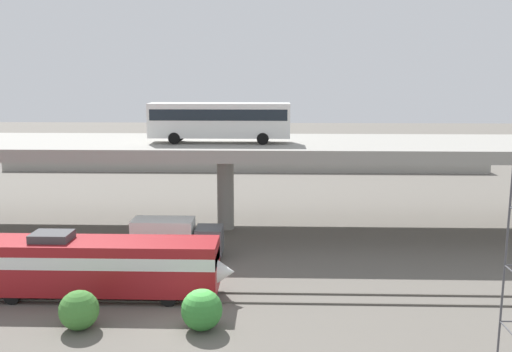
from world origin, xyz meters
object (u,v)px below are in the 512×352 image
object	(u,v)px
parked_car_4	(130,150)
parked_car_3	(168,147)
parked_car_0	(187,152)
transit_bus_on_overpass	(220,119)
service_truck_west	(175,237)
parked_car_2	(207,147)
train_locomotive	(107,264)
parked_car_1	(57,151)

from	to	relation	value
parked_car_4	parked_car_3	bearing A→B (deg)	-139.42
parked_car_3	parked_car_0	bearing A→B (deg)	124.95
parked_car_3	parked_car_4	xyz separation A→B (m)	(-4.91, -4.21, -0.00)
transit_bus_on_overpass	service_truck_west	bearing A→B (deg)	-111.89
parked_car_2	parked_car_3	bearing A→B (deg)	-2.24
train_locomotive	service_truck_west	xyz separation A→B (m)	(2.90, 7.64, -0.56)
parked_car_2	parked_car_0	bearing A→B (deg)	67.63
train_locomotive	parked_car_1	xyz separation A→B (m)	(-21.94, 48.69, 0.25)
parked_car_1	parked_car_2	bearing A→B (deg)	13.06
parked_car_2	parked_car_3	xyz separation A→B (m)	(-6.22, 0.24, 0.00)
parked_car_1	parked_car_2	xyz separation A→B (m)	(21.81, 5.06, 0.00)
transit_bus_on_overpass	parked_car_0	xyz separation A→B (m)	(-8.11, 33.62, -7.62)
parked_car_1	parked_car_4	world-z (taller)	same
service_truck_west	parked_car_2	distance (m)	46.22
transit_bus_on_overpass	service_truck_west	xyz separation A→B (m)	(-2.83, -7.05, -8.42)
parked_car_4	parked_car_2	bearing A→B (deg)	-160.40
transit_bus_on_overpass	parked_car_1	distance (m)	44.50
parked_car_2	parked_car_3	world-z (taller)	same
transit_bus_on_overpass	parked_car_4	world-z (taller)	transit_bus_on_overpass
parked_car_1	parked_car_4	size ratio (longest dim) A/B	1.04
parked_car_0	parked_car_2	distance (m)	5.89
train_locomotive	parked_car_2	world-z (taller)	train_locomotive
train_locomotive	parked_car_4	distance (m)	51.05
train_locomotive	transit_bus_on_overpass	distance (m)	17.62
service_truck_west	parked_car_0	bearing A→B (deg)	97.39
parked_car_0	parked_car_2	xyz separation A→B (m)	(2.24, 5.45, 0.00)
train_locomotive	parked_car_4	world-z (taller)	train_locomotive
transit_bus_on_overpass	service_truck_west	world-z (taller)	transit_bus_on_overpass
service_truck_west	parked_car_3	distance (m)	47.28
parked_car_0	transit_bus_on_overpass	bearing A→B (deg)	-76.44
parked_car_0	parked_car_4	distance (m)	9.01
service_truck_west	parked_car_4	xyz separation A→B (m)	(-14.17, 42.15, 0.80)
transit_bus_on_overpass	parked_car_4	bearing A→B (deg)	115.84
parked_car_3	parked_car_1	bearing A→B (deg)	18.79
transit_bus_on_overpass	parked_car_3	xyz separation A→B (m)	(-12.09, 39.31, -7.62)
parked_car_0	parked_car_4	bearing A→B (deg)	170.52
parked_car_2	parked_car_4	bearing A→B (deg)	19.60
parked_car_1	parked_car_4	distance (m)	10.73
transit_bus_on_overpass	parked_car_0	bearing A→B (deg)	103.56
train_locomotive	parked_car_1	size ratio (longest dim) A/B	3.59
service_truck_west	parked_car_2	size ratio (longest dim) A/B	1.50
parked_car_3	transit_bus_on_overpass	bearing A→B (deg)	107.09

